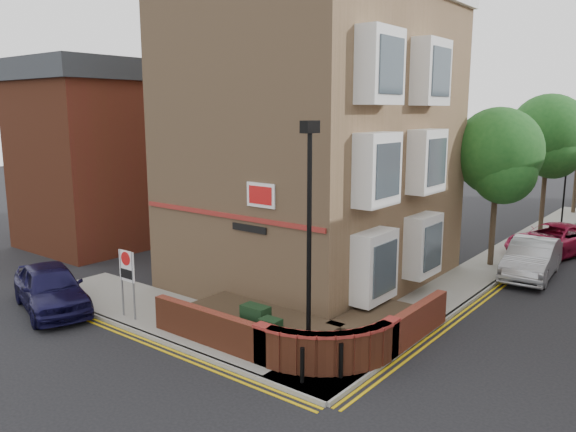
# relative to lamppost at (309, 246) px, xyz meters

# --- Properties ---
(ground) EXTENTS (120.00, 120.00, 0.00)m
(ground) POSITION_rel_lamppost_xyz_m (-1.60, -1.20, -3.34)
(ground) COLOR black
(ground) RESTS_ON ground
(pavement_corner) EXTENTS (13.00, 3.00, 0.12)m
(pavement_corner) POSITION_rel_lamppost_xyz_m (-5.10, 0.30, -3.28)
(pavement_corner) COLOR gray
(pavement_corner) RESTS_ON ground
(pavement_main) EXTENTS (2.00, 32.00, 0.12)m
(pavement_main) POSITION_rel_lamppost_xyz_m (0.40, 14.80, -3.28)
(pavement_main) COLOR gray
(pavement_main) RESTS_ON ground
(kerb_side) EXTENTS (13.00, 0.15, 0.12)m
(kerb_side) POSITION_rel_lamppost_xyz_m (-5.10, -1.20, -3.28)
(kerb_side) COLOR gray
(kerb_side) RESTS_ON ground
(kerb_main_near) EXTENTS (0.15, 32.00, 0.12)m
(kerb_main_near) POSITION_rel_lamppost_xyz_m (1.40, 14.80, -3.28)
(kerb_main_near) COLOR gray
(kerb_main_near) RESTS_ON ground
(yellow_lines_side) EXTENTS (13.00, 0.28, 0.01)m
(yellow_lines_side) POSITION_rel_lamppost_xyz_m (-5.10, -1.45, -3.34)
(yellow_lines_side) COLOR gold
(yellow_lines_side) RESTS_ON ground
(yellow_lines_main) EXTENTS (0.28, 32.00, 0.01)m
(yellow_lines_main) POSITION_rel_lamppost_xyz_m (1.65, 14.80, -3.34)
(yellow_lines_main) COLOR gold
(yellow_lines_main) RESTS_ON ground
(corner_building) EXTENTS (8.95, 10.40, 13.60)m
(corner_building) POSITION_rel_lamppost_xyz_m (-4.44, 6.80, 2.88)
(corner_building) COLOR #A17A55
(corner_building) RESTS_ON ground
(garden_wall) EXTENTS (6.80, 6.00, 1.20)m
(garden_wall) POSITION_rel_lamppost_xyz_m (-1.60, 1.30, -3.34)
(garden_wall) COLOR brown
(garden_wall) RESTS_ON ground
(lamppost) EXTENTS (0.25, 0.50, 6.30)m
(lamppost) POSITION_rel_lamppost_xyz_m (0.00, 0.00, 0.00)
(lamppost) COLOR black
(lamppost) RESTS_ON pavement_corner
(utility_cabinet_large) EXTENTS (0.80, 0.45, 1.20)m
(utility_cabinet_large) POSITION_rel_lamppost_xyz_m (-1.90, 0.10, -2.62)
(utility_cabinet_large) COLOR black
(utility_cabinet_large) RESTS_ON pavement_corner
(utility_cabinet_small) EXTENTS (0.55, 0.40, 1.10)m
(utility_cabinet_small) POSITION_rel_lamppost_xyz_m (-1.10, -0.20, -2.67)
(utility_cabinet_small) COLOR black
(utility_cabinet_small) RESTS_ON pavement_corner
(bollard_near) EXTENTS (0.11, 0.11, 0.90)m
(bollard_near) POSITION_rel_lamppost_xyz_m (0.40, -0.80, -2.77)
(bollard_near) COLOR black
(bollard_near) RESTS_ON pavement_corner
(bollard_far) EXTENTS (0.11, 0.11, 0.90)m
(bollard_far) POSITION_rel_lamppost_xyz_m (1.00, -0.00, -2.77)
(bollard_far) COLOR black
(bollard_far) RESTS_ON pavement_corner
(zone_sign) EXTENTS (0.72, 0.07, 2.20)m
(zone_sign) POSITION_rel_lamppost_xyz_m (-6.60, -0.70, -1.70)
(zone_sign) COLOR slate
(zone_sign) RESTS_ON pavement_corner
(side_building) EXTENTS (6.40, 10.40, 9.00)m
(side_building) POSITION_rel_lamppost_xyz_m (-16.60, 6.80, 1.20)
(side_building) COLOR brown
(side_building) RESTS_ON ground
(tree_near) EXTENTS (3.64, 3.65, 6.70)m
(tree_near) POSITION_rel_lamppost_xyz_m (0.40, 12.85, 1.36)
(tree_near) COLOR #382B1E
(tree_near) RESTS_ON pavement_main
(tree_mid) EXTENTS (4.03, 4.03, 7.42)m
(tree_mid) POSITION_rel_lamppost_xyz_m (0.40, 20.85, 1.85)
(tree_mid) COLOR #382B1E
(tree_mid) RESTS_ON pavement_main
(traffic_light_assembly) EXTENTS (0.20, 0.16, 4.20)m
(traffic_light_assembly) POSITION_rel_lamppost_xyz_m (0.80, 23.80, -0.56)
(traffic_light_assembly) COLOR black
(traffic_light_assembly) RESTS_ON pavement_main
(navy_hatchback) EXTENTS (4.95, 3.16, 1.57)m
(navy_hatchback) POSITION_rel_lamppost_xyz_m (-9.51, -1.70, -2.56)
(navy_hatchback) COLOR black
(navy_hatchback) RESTS_ON ground
(silver_car_near) EXTENTS (2.02, 4.82, 1.55)m
(silver_car_near) POSITION_rel_lamppost_xyz_m (2.19, 12.33, -2.57)
(silver_car_near) COLOR #97999E
(silver_car_near) RESTS_ON ground
(red_car_main) EXTENTS (4.00, 5.72, 1.45)m
(red_car_main) POSITION_rel_lamppost_xyz_m (2.01, 16.77, -2.62)
(red_car_main) COLOR #9F1136
(red_car_main) RESTS_ON ground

